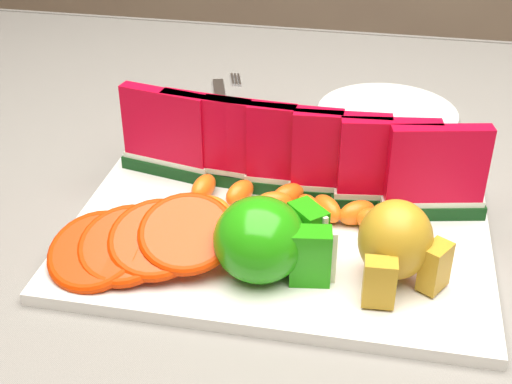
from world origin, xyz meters
name	(u,v)px	position (x,y,z in m)	size (l,w,h in m)	color
table	(314,265)	(0.00, 0.00, 0.65)	(1.40, 0.90, 0.75)	#50351D
tablecloth	(316,220)	(0.00, 0.00, 0.72)	(1.53, 1.03, 0.20)	gray
platter	(280,228)	(-0.03, -0.09, 0.76)	(0.40, 0.30, 0.01)	silver
apple_cluster	(268,241)	(-0.03, -0.17, 0.80)	(0.12, 0.10, 0.07)	#30860F
pear_cluster	(397,244)	(0.08, -0.16, 0.81)	(0.09, 0.09, 0.07)	#925B09
side_plate	(387,114)	(0.07, 0.19, 0.76)	(0.22, 0.22, 0.01)	silver
fork	(223,103)	(-0.15, 0.19, 0.76)	(0.06, 0.19, 0.00)	silver
watermelon_row	(294,154)	(-0.02, -0.03, 0.82)	(0.39, 0.07, 0.10)	#0B3409
orange_fan_front	(141,242)	(-0.14, -0.18, 0.79)	(0.18, 0.13, 0.05)	orange
orange_fan_back	(302,142)	(-0.02, 0.04, 0.79)	(0.33, 0.10, 0.04)	orange
tangerine_segments	(286,204)	(-0.02, -0.07, 0.78)	(0.21, 0.07, 0.02)	#FC590C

